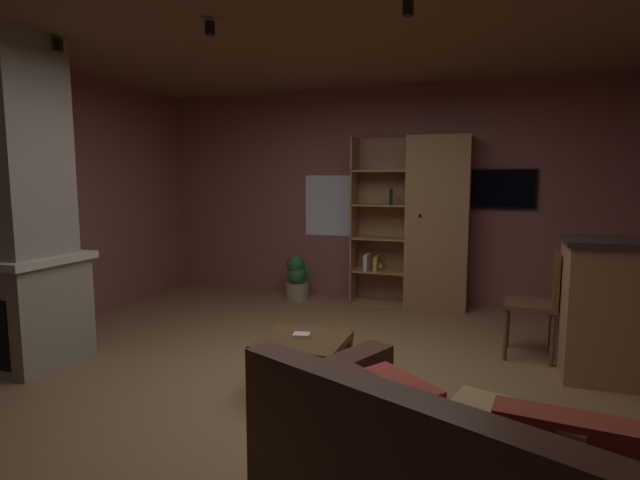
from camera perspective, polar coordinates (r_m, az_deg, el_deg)
The scene contains 14 objects.
floor at distance 3.88m, azimuth -2.00°, elevation -16.43°, with size 5.92×5.83×0.02m, color olive.
wall_back at distance 6.40m, azimuth 7.44°, elevation 5.08°, with size 6.04×0.06×2.65m, color #8E544C.
ceiling at distance 3.73m, azimuth -2.19°, elevation 24.48°, with size 5.92×5.83×0.02m, color brown.
window_pane_back at distance 6.55m, azimuth 1.42°, elevation 3.91°, with size 0.74×0.01×0.78m, color white.
stone_fireplace at distance 4.80m, azimuth -31.37°, elevation 1.93°, with size 0.92×0.82×2.65m.
bookshelf_cabinet at distance 6.06m, azimuth 12.33°, elevation 1.79°, with size 1.37×0.41×2.02m.
coffee_table at distance 3.66m, azimuth -1.97°, elevation -12.35°, with size 0.60×0.58×0.41m.
table_book_0 at distance 3.66m, azimuth -2.10°, elevation -10.72°, with size 0.12×0.10×0.03m, color beige.
dining_chair at distance 4.69m, azimuth 23.73°, elevation -5.96°, with size 0.45×0.45×0.92m.
potted_floor_plant at distance 6.42m, azimuth -2.66°, elevation -4.33°, with size 0.31×0.31×0.57m.
wall_mounted_tv at distance 6.21m, azimuth 19.56°, elevation 5.49°, with size 0.82×0.06×0.46m.
track_light_spot_0 at distance 4.73m, azimuth -27.48°, elevation 18.98°, with size 0.07×0.07×0.09m, color black.
track_light_spot_1 at distance 3.89m, azimuth -12.36°, elevation 22.36°, with size 0.07×0.07×0.09m, color black.
track_light_spot_2 at distance 3.46m, azimuth 9.94°, elevation 24.42°, with size 0.07×0.07×0.09m, color black.
Camera 1 is at (1.28, -3.32, 1.54)m, focal length 28.27 mm.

